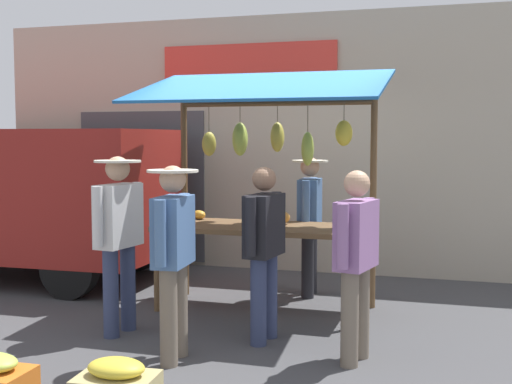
% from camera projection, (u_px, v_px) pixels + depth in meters
% --- Properties ---
extents(ground_plane, '(40.00, 40.00, 0.00)m').
position_uv_depth(ground_plane, '(264.00, 309.00, 7.07)').
color(ground_plane, '#424244').
extents(street_backdrop, '(9.00, 0.30, 3.40)m').
position_uv_depth(street_backdrop, '(306.00, 144.00, 9.04)').
color(street_backdrop, '#B2A893').
rests_on(street_backdrop, ground).
extents(market_stall, '(2.50, 1.46, 2.50)m').
position_uv_depth(market_stall, '(265.00, 160.00, 6.98)').
color(market_stall, brown).
rests_on(market_stall, ground).
extents(vendor_with_sunhat, '(0.40, 0.68, 1.57)m').
position_uv_depth(vendor_with_sunhat, '(310.00, 215.00, 7.62)').
color(vendor_with_sunhat, '#232328').
rests_on(vendor_with_sunhat, ground).
extents(shopper_with_ponytail, '(0.27, 0.66, 1.54)m').
position_uv_depth(shopper_with_ponytail, '(264.00, 243.00, 5.89)').
color(shopper_with_ponytail, navy).
rests_on(shopper_with_ponytail, ground).
extents(shopper_in_grey_tee, '(0.40, 0.68, 1.57)m').
position_uv_depth(shopper_in_grey_tee, '(173.00, 248.00, 5.37)').
color(shopper_in_grey_tee, '#726656').
rests_on(shopper_in_grey_tee, ground).
extents(shopper_in_striped_shirt, '(0.42, 0.69, 1.62)m').
position_uv_depth(shopper_in_striped_shirt, '(119.00, 230.00, 6.13)').
color(shopper_in_striped_shirt, navy).
rests_on(shopper_in_striped_shirt, ground).
extents(shopper_with_shopping_bag, '(0.31, 0.66, 1.53)m').
position_uv_depth(shopper_with_shopping_bag, '(356.00, 254.00, 5.35)').
color(shopper_with_shopping_bag, '#726656').
rests_on(shopper_with_shopping_bag, ground).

